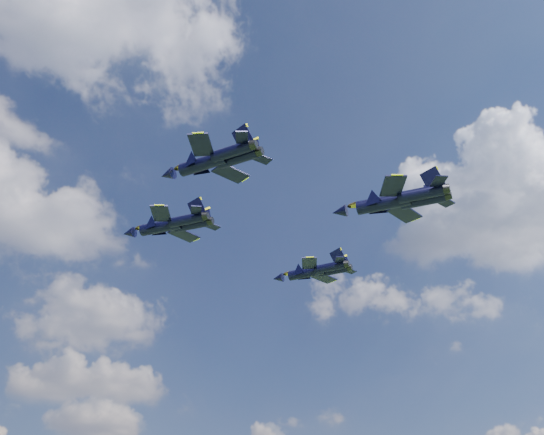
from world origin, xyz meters
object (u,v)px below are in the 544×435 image
(jet_lead, at_px, (158,227))
(jet_right, at_px, (304,273))
(jet_left, at_px, (200,164))
(jet_slot, at_px, (379,204))

(jet_lead, height_order, jet_right, jet_lead)
(jet_lead, bearing_deg, jet_right, -44.10)
(jet_left, bearing_deg, jet_slot, -39.08)
(jet_lead, xyz_separation_m, jet_slot, (25.48, -24.12, -2.17))
(jet_right, bearing_deg, jet_left, -178.93)
(jet_right, relative_size, jet_slot, 0.87)
(jet_lead, height_order, jet_slot, jet_lead)
(jet_left, height_order, jet_slot, jet_slot)
(jet_lead, height_order, jet_left, jet_lead)
(jet_left, distance_m, jet_right, 35.65)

